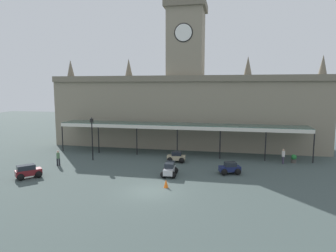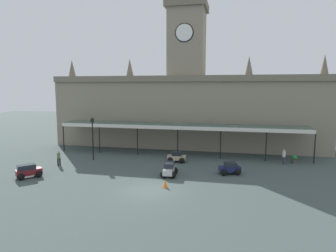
{
  "view_description": "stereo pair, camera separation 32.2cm",
  "coord_description": "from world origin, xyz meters",
  "px_view_note": "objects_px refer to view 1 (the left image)",
  "views": [
    {
      "loc": [
        6.16,
        -22.63,
        8.46
      ],
      "look_at": [
        0.0,
        6.97,
        4.5
      ],
      "focal_mm": 31.7,
      "sensor_mm": 36.0,
      "label": 1
    },
    {
      "loc": [
        6.48,
        -22.56,
        8.46
      ],
      "look_at": [
        0.0,
        6.97,
        4.5
      ],
      "focal_mm": 31.7,
      "sensor_mm": 36.0,
      "label": 2
    }
  ],
  "objects_px": {
    "car_beige_sedan": "(176,158)",
    "pedestrian_beside_cars": "(58,158)",
    "car_maroon_estate": "(28,172)",
    "victorian_lamppost": "(92,134)",
    "car_navy_sedan": "(230,169)",
    "car_silver_estate": "(170,170)",
    "planter_forecourt_centre": "(294,159)",
    "pedestrian_near_entrance": "(283,156)",
    "traffic_cone": "(166,184)"
  },
  "relations": [
    {
      "from": "pedestrian_near_entrance",
      "to": "planter_forecourt_centre",
      "type": "bearing_deg",
      "value": 27.61
    },
    {
      "from": "victorian_lamppost",
      "to": "traffic_cone",
      "type": "xyz_separation_m",
      "value": [
        10.39,
        -7.62,
        -2.77
      ]
    },
    {
      "from": "car_maroon_estate",
      "to": "traffic_cone",
      "type": "distance_m",
      "value": 13.22
    },
    {
      "from": "traffic_cone",
      "to": "car_navy_sedan",
      "type": "bearing_deg",
      "value": 44.57
    },
    {
      "from": "car_maroon_estate",
      "to": "pedestrian_near_entrance",
      "type": "distance_m",
      "value": 26.47
    },
    {
      "from": "pedestrian_near_entrance",
      "to": "car_beige_sedan",
      "type": "bearing_deg",
      "value": -172.06
    },
    {
      "from": "traffic_cone",
      "to": "pedestrian_near_entrance",
      "type": "bearing_deg",
      "value": 43.12
    },
    {
      "from": "car_maroon_estate",
      "to": "car_navy_sedan",
      "type": "bearing_deg",
      "value": 15.81
    },
    {
      "from": "car_maroon_estate",
      "to": "car_beige_sedan",
      "type": "relative_size",
      "value": 1.14
    },
    {
      "from": "car_maroon_estate",
      "to": "victorian_lamppost",
      "type": "height_order",
      "value": "victorian_lamppost"
    },
    {
      "from": "car_navy_sedan",
      "to": "car_silver_estate",
      "type": "bearing_deg",
      "value": -162.68
    },
    {
      "from": "car_navy_sedan",
      "to": "car_maroon_estate",
      "type": "bearing_deg",
      "value": -164.19
    },
    {
      "from": "pedestrian_beside_cars",
      "to": "victorian_lamppost",
      "type": "relative_size",
      "value": 0.33
    },
    {
      "from": "car_maroon_estate",
      "to": "car_beige_sedan",
      "type": "xyz_separation_m",
      "value": [
        12.54,
        8.78,
        -0.06
      ]
    },
    {
      "from": "car_maroon_estate",
      "to": "victorian_lamppost",
      "type": "bearing_deg",
      "value": 69.74
    },
    {
      "from": "car_silver_estate",
      "to": "pedestrian_beside_cars",
      "type": "xyz_separation_m",
      "value": [
        -12.54,
        1.1,
        0.34
      ]
    },
    {
      "from": "car_silver_estate",
      "to": "traffic_cone",
      "type": "distance_m",
      "value": 3.47
    },
    {
      "from": "car_beige_sedan",
      "to": "car_navy_sedan",
      "type": "height_order",
      "value": "same"
    },
    {
      "from": "car_navy_sedan",
      "to": "pedestrian_near_entrance",
      "type": "xyz_separation_m",
      "value": [
        5.81,
        5.19,
        0.41
      ]
    },
    {
      "from": "car_beige_sedan",
      "to": "car_silver_estate",
      "type": "height_order",
      "value": "car_silver_estate"
    },
    {
      "from": "victorian_lamppost",
      "to": "traffic_cone",
      "type": "distance_m",
      "value": 13.18
    },
    {
      "from": "car_silver_estate",
      "to": "traffic_cone",
      "type": "xyz_separation_m",
      "value": [
        0.39,
        -3.44,
        -0.21
      ]
    },
    {
      "from": "car_maroon_estate",
      "to": "planter_forecourt_centre",
      "type": "relative_size",
      "value": 2.49
    },
    {
      "from": "car_beige_sedan",
      "to": "pedestrian_near_entrance",
      "type": "distance_m",
      "value": 11.9
    },
    {
      "from": "car_beige_sedan",
      "to": "pedestrian_beside_cars",
      "type": "relative_size",
      "value": 1.25
    },
    {
      "from": "car_maroon_estate",
      "to": "pedestrian_near_entrance",
      "type": "relative_size",
      "value": 1.43
    },
    {
      "from": "pedestrian_beside_cars",
      "to": "victorian_lamppost",
      "type": "bearing_deg",
      "value": 50.49
    },
    {
      "from": "planter_forecourt_centre",
      "to": "pedestrian_near_entrance",
      "type": "bearing_deg",
      "value": -152.39
    },
    {
      "from": "planter_forecourt_centre",
      "to": "victorian_lamppost",
      "type": "bearing_deg",
      "value": -171.43
    },
    {
      "from": "car_beige_sedan",
      "to": "traffic_cone",
      "type": "xyz_separation_m",
      "value": [
        0.68,
        -8.76,
        -0.15
      ]
    },
    {
      "from": "car_beige_sedan",
      "to": "pedestrian_near_entrance",
      "type": "xyz_separation_m",
      "value": [
        11.78,
        1.64,
        0.41
      ]
    },
    {
      "from": "car_beige_sedan",
      "to": "pedestrian_beside_cars",
      "type": "distance_m",
      "value": 12.97
    },
    {
      "from": "victorian_lamppost",
      "to": "pedestrian_near_entrance",
      "type": "bearing_deg",
      "value": 7.36
    },
    {
      "from": "car_maroon_estate",
      "to": "pedestrian_beside_cars",
      "type": "xyz_separation_m",
      "value": [
        0.28,
        4.57,
        0.34
      ]
    },
    {
      "from": "car_beige_sedan",
      "to": "victorian_lamppost",
      "type": "relative_size",
      "value": 0.42
    },
    {
      "from": "car_navy_sedan",
      "to": "planter_forecourt_centre",
      "type": "bearing_deg",
      "value": 39.59
    },
    {
      "from": "pedestrian_near_entrance",
      "to": "car_navy_sedan",
      "type": "bearing_deg",
      "value": -138.26
    },
    {
      "from": "planter_forecourt_centre",
      "to": "pedestrian_beside_cars",
      "type": "bearing_deg",
      "value": -165.56
    },
    {
      "from": "car_silver_estate",
      "to": "traffic_cone",
      "type": "height_order",
      "value": "car_silver_estate"
    },
    {
      "from": "car_silver_estate",
      "to": "pedestrian_beside_cars",
      "type": "relative_size",
      "value": 1.37
    },
    {
      "from": "car_beige_sedan",
      "to": "traffic_cone",
      "type": "height_order",
      "value": "car_beige_sedan"
    },
    {
      "from": "car_maroon_estate",
      "to": "planter_forecourt_centre",
      "type": "height_order",
      "value": "car_maroon_estate"
    },
    {
      "from": "pedestrian_near_entrance",
      "to": "traffic_cone",
      "type": "xyz_separation_m",
      "value": [
        -11.11,
        -10.4,
        -0.56
      ]
    },
    {
      "from": "car_maroon_estate",
      "to": "planter_forecourt_centre",
      "type": "xyz_separation_m",
      "value": [
        25.57,
        11.08,
        -0.07
      ]
    },
    {
      "from": "car_maroon_estate",
      "to": "car_navy_sedan",
      "type": "xyz_separation_m",
      "value": [
        18.51,
        5.24,
        -0.06
      ]
    },
    {
      "from": "pedestrian_near_entrance",
      "to": "planter_forecourt_centre",
      "type": "height_order",
      "value": "pedestrian_near_entrance"
    },
    {
      "from": "car_silver_estate",
      "to": "pedestrian_near_entrance",
      "type": "distance_m",
      "value": 13.45
    },
    {
      "from": "pedestrian_near_entrance",
      "to": "planter_forecourt_centre",
      "type": "xyz_separation_m",
      "value": [
        1.25,
        0.65,
        -0.42
      ]
    },
    {
      "from": "car_silver_estate",
      "to": "pedestrian_near_entrance",
      "type": "bearing_deg",
      "value": 31.18
    },
    {
      "from": "car_beige_sedan",
      "to": "pedestrian_near_entrance",
      "type": "bearing_deg",
      "value": 7.94
    }
  ]
}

